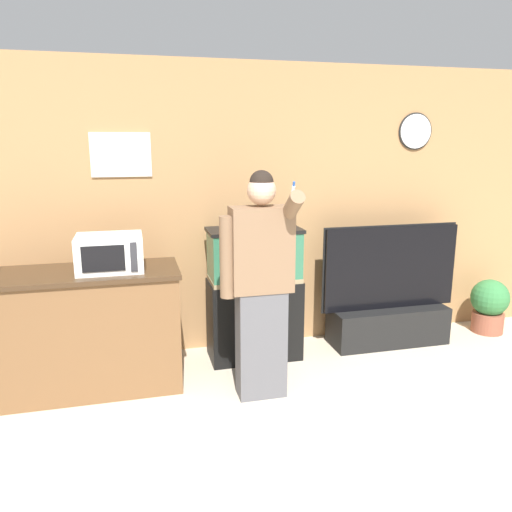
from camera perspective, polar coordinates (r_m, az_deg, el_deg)
The scene contains 7 objects.
wall_back_paneled at distance 4.62m, azimuth -0.14°, elevation 5.39°, with size 10.00×0.08×2.60m.
counter_island at distance 4.14m, azimuth -20.14°, elevation -8.11°, with size 1.64×0.63×0.96m.
microwave at distance 3.92m, azimuth -16.37°, elevation 0.35°, with size 0.49×0.38×0.27m.
aquarium_on_stand at distance 4.43m, azimuth -0.21°, elevation -4.36°, with size 0.81×0.40×1.18m.
tv_on_stand at distance 4.99m, azimuth 14.88°, elevation -5.93°, with size 1.36×0.40×1.16m.
person_standing at distance 3.67m, azimuth 0.48°, elevation -3.13°, with size 0.54×0.41×1.72m.
potted_plant at distance 5.63m, azimuth 25.11°, elevation -5.03°, with size 0.37×0.37×0.55m.
Camera 1 is at (-1.10, -1.58, 1.92)m, focal length 35.00 mm.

